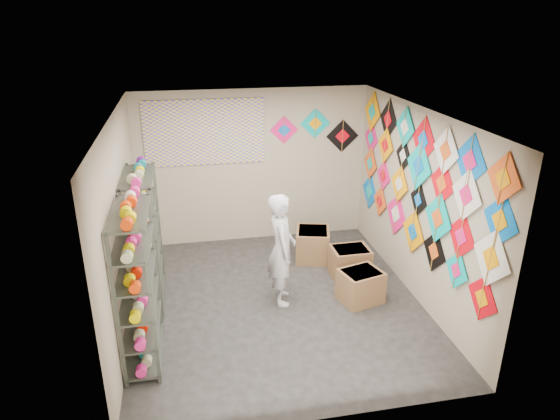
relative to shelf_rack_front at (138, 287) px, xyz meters
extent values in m
plane|color=black|center=(1.78, 0.85, -0.95)|extent=(4.50, 4.50, 0.00)
plane|color=tan|center=(1.78, 3.10, 0.40)|extent=(4.00, 0.00, 4.00)
plane|color=tan|center=(1.78, -1.40, 0.40)|extent=(4.00, 0.00, 4.00)
plane|color=tan|center=(-0.22, 0.85, 0.40)|extent=(0.00, 4.50, 4.50)
plane|color=tan|center=(3.78, 0.85, 0.40)|extent=(0.00, 4.50, 4.50)
plane|color=slate|center=(1.78, 0.85, 1.75)|extent=(4.50, 4.50, 0.00)
cube|color=#4C5147|center=(0.00, 0.00, 0.00)|extent=(0.40, 1.10, 1.90)
cube|color=#4C5147|center=(0.00, 1.30, 0.00)|extent=(0.40, 1.10, 1.90)
cylinder|color=#FC2486|center=(0.00, -0.48, 0.09)|extent=(0.12, 0.10, 0.12)
cylinder|color=#FF3D05|center=(0.00, -0.29, 0.09)|extent=(0.12, 0.10, 0.12)
cylinder|color=#F3DB00|center=(0.00, -0.10, 0.09)|extent=(0.12, 0.10, 0.12)
cylinder|color=white|center=(0.00, 0.10, 0.09)|extent=(0.12, 0.10, 0.12)
cylinder|color=red|center=(0.00, 0.29, 0.09)|extent=(0.12, 0.10, 0.12)
cylinder|color=#720D99|center=(0.00, 0.48, 0.09)|extent=(0.12, 0.10, 0.12)
cylinder|color=beige|center=(0.00, 0.82, 0.09)|extent=(0.12, 0.10, 0.12)
cylinder|color=#117E89|center=(0.00, 1.01, 0.09)|extent=(0.12, 0.10, 0.12)
cylinder|color=#FC2486|center=(0.00, 1.20, 0.09)|extent=(0.12, 0.10, 0.12)
cylinder|color=#FF3D05|center=(0.00, 1.40, 0.09)|extent=(0.12, 0.10, 0.12)
cylinder|color=#F3DB00|center=(0.00, 1.59, 0.09)|extent=(0.12, 0.10, 0.12)
cylinder|color=white|center=(0.00, 1.78, 0.09)|extent=(0.12, 0.10, 0.12)
cube|color=red|center=(3.77, -0.93, -0.04)|extent=(0.01, 0.57, 0.57)
cube|color=#00AFAB|center=(3.75, -0.38, 0.03)|extent=(0.03, 0.50, 0.50)
cube|color=black|center=(3.77, 0.21, -0.01)|extent=(0.02, 0.60, 0.60)
cube|color=#FF9900|center=(3.75, 0.82, 0.00)|extent=(0.01, 0.66, 0.66)
cube|color=#F1146B|center=(3.77, 1.46, 0.02)|extent=(0.04, 0.70, 0.70)
cube|color=#ED5314|center=(3.75, 2.08, 0.00)|extent=(0.02, 0.53, 0.53)
cube|color=blue|center=(3.77, 2.61, -0.01)|extent=(0.02, 0.66, 0.66)
cube|color=silver|center=(3.75, -0.98, 0.49)|extent=(0.04, 0.67, 0.67)
cube|color=red|center=(3.77, -0.35, 0.46)|extent=(0.04, 0.58, 0.58)
cube|color=#00AFAB|center=(3.75, 0.19, 0.47)|extent=(0.02, 0.68, 0.68)
cube|color=black|center=(3.77, 0.79, 0.50)|extent=(0.02, 0.50, 0.50)
cube|color=#FF9900|center=(3.75, 1.41, 0.53)|extent=(0.03, 0.57, 0.57)
cube|color=#F1146B|center=(3.77, 2.06, 0.45)|extent=(0.03, 0.53, 0.53)
cube|color=#ED5314|center=(3.75, 2.62, 0.49)|extent=(0.02, 0.57, 0.57)
cube|color=blue|center=(3.77, -1.00, 0.93)|extent=(0.03, 0.60, 0.60)
cube|color=silver|center=(3.75, -0.36, 0.98)|extent=(0.02, 0.63, 0.63)
cube|color=red|center=(3.77, 0.23, 0.93)|extent=(0.03, 0.59, 0.59)
cube|color=#00AFAB|center=(3.75, 0.86, 0.97)|extent=(0.04, 0.71, 0.71)
cube|color=black|center=(3.77, 1.40, 0.97)|extent=(0.02, 0.51, 0.51)
cube|color=#FF9900|center=(3.75, 2.04, 0.96)|extent=(0.03, 0.58, 0.58)
cube|color=#F1146B|center=(3.77, 2.70, 0.92)|extent=(0.02, 0.58, 0.58)
cube|color=#ED5314|center=(3.75, -0.96, 1.37)|extent=(0.03, 0.57, 0.57)
cube|color=blue|center=(3.77, -0.31, 1.36)|extent=(0.02, 0.66, 0.66)
cube|color=silver|center=(3.75, 0.21, 1.35)|extent=(0.01, 0.62, 0.62)
cube|color=red|center=(3.77, 0.83, 1.33)|extent=(0.02, 0.67, 0.67)
cube|color=#00AFAB|center=(3.75, 1.39, 1.39)|extent=(0.01, 0.60, 0.60)
cube|color=black|center=(3.77, 2.05, 1.37)|extent=(0.03, 0.66, 0.66)
cube|color=#FF9900|center=(3.75, 2.69, 1.37)|extent=(0.04, 0.68, 0.68)
cube|color=#F1146B|center=(2.33, 3.09, 1.03)|extent=(0.49, 0.02, 0.49)
cube|color=#00AFAB|center=(2.88, 3.09, 1.12)|extent=(0.53, 0.02, 0.53)
cube|color=black|center=(3.38, 3.09, 0.88)|extent=(0.59, 0.02, 0.59)
cube|color=#6755B9|center=(0.98, 3.08, 1.05)|extent=(2.00, 0.01, 1.10)
imported|color=silver|center=(1.85, 0.91, -0.14)|extent=(0.66, 0.49, 1.62)
cube|color=brown|center=(2.96, 0.68, -0.72)|extent=(0.67, 0.60, 0.47)
cube|color=brown|center=(3.04, 1.39, -0.71)|extent=(0.59, 0.48, 0.47)
cube|color=brown|center=(2.62, 2.08, -0.69)|extent=(0.68, 0.72, 0.52)
camera|label=1|loc=(0.64, -5.18, 2.93)|focal=32.00mm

